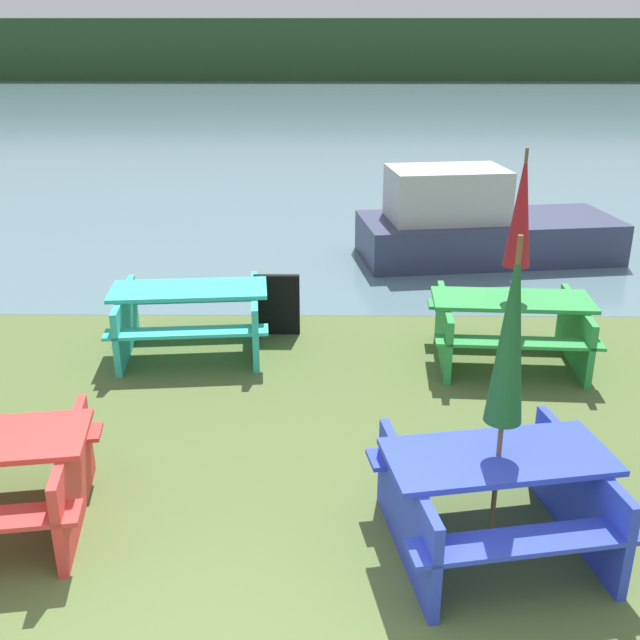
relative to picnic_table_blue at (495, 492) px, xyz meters
The scene contains 9 objects.
water 29.68m from the picnic_table_blue, 93.47° to the left, with size 60.00×50.00×0.00m.
far_treeline 49.67m from the picnic_table_blue, 92.07° to the left, with size 80.00×1.60×4.00m.
picnic_table_blue is the anchor object (origin of this frame).
picnic_table_green 3.35m from the picnic_table_blue, 75.48° to the left, with size 1.80×1.48×0.75m.
picnic_table_teal 4.45m from the picnic_table_blue, 128.19° to the left, with size 1.88×1.54×0.76m.
umbrella_darkgreen 1.20m from the picnic_table_blue, 153.43° to the right, with size 0.26×0.26×2.33m.
umbrella_crimson 3.58m from the picnic_table_blue, 75.48° to the left, with size 0.29×0.29×2.37m.
boat 7.37m from the picnic_table_blue, 80.57° to the left, with size 4.25×2.19×1.47m.
signboard 4.40m from the picnic_table_blue, 114.08° to the left, with size 0.55×0.08×0.75m.
Camera 1 is at (0.61, -2.89, 3.52)m, focal length 42.00 mm.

